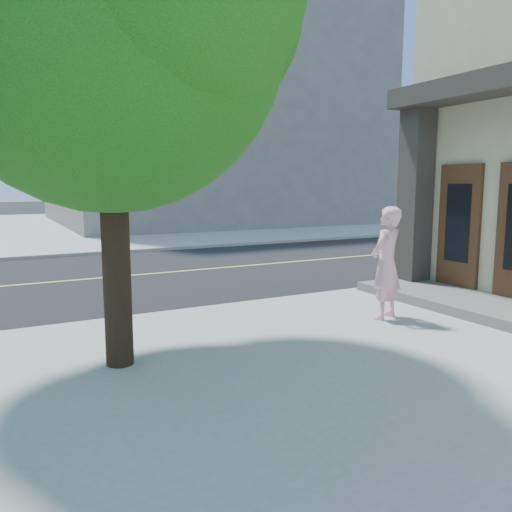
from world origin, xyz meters
TOP-DOWN VIEW (x-y plane):
  - sidewalk_ne at (13.50, 21.50)m, footprint 29.00×25.00m
  - filler_ne at (14.00, 22.00)m, footprint 18.00×16.00m
  - man_on_phone at (7.31, -2.26)m, footprint 0.82×0.68m

SIDE VIEW (x-z plane):
  - sidewalk_ne at x=13.50m, z-range 0.00..0.12m
  - man_on_phone at x=7.31m, z-range 0.12..2.04m
  - filler_ne at x=14.00m, z-range 0.12..14.12m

